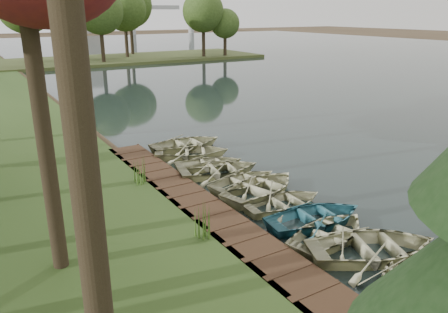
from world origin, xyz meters
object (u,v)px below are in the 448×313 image
boardwalk (199,207)px  rowboat_0 (419,273)px  rowboat_2 (330,230)px  rowboat_1 (374,245)px

boardwalk → rowboat_0: rowboat_0 is taller
rowboat_2 → rowboat_1: bearing=-177.8°
rowboat_1 → rowboat_0: bearing=-161.6°
rowboat_2 → boardwalk: bearing=18.6°
boardwalk → rowboat_2: 4.74m
rowboat_1 → rowboat_2: rowboat_1 is taller
rowboat_0 → rowboat_2: rowboat_0 is taller
boardwalk → rowboat_1: 6.10m
boardwalk → rowboat_1: (2.79, -5.42, 0.30)m
rowboat_2 → rowboat_0: bearing=173.0°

